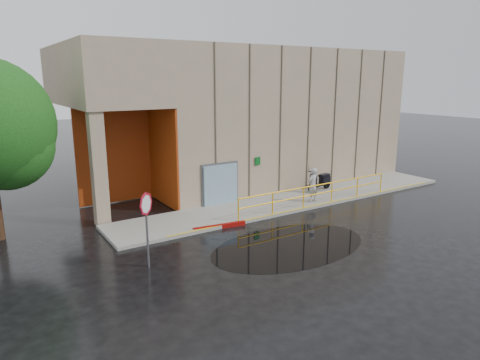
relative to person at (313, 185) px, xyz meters
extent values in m
plane|color=black|center=(-4.37, -3.69, -1.03)|extent=(120.00, 120.00, 0.00)
cube|color=gray|center=(-0.37, 0.81, -0.95)|extent=(20.00, 3.00, 0.15)
cube|color=gray|center=(1.63, 7.31, 2.97)|extent=(16.00, 10.00, 8.00)
cube|color=gray|center=(-8.37, 7.31, 5.47)|extent=(4.00, 10.00, 3.00)
cube|color=gray|center=(-9.97, 2.71, 1.47)|extent=(0.60, 0.60, 5.00)
cube|color=#A23B0F|center=(-8.37, 5.81, 1.47)|extent=(3.80, 0.15, 4.90)
cube|color=#A23B0F|center=(-6.42, 4.06, 1.47)|extent=(0.10, 3.50, 4.90)
cube|color=#7F9CAE|center=(-4.17, 2.19, 0.12)|extent=(1.90, 0.10, 2.00)
cube|color=slate|center=(-4.17, 2.27, 0.12)|extent=(2.10, 0.06, 2.20)
cube|color=#0C541B|center=(-1.87, 2.25, 1.07)|extent=(0.32, 0.04, 0.42)
cylinder|color=#FFB40D|center=(-0.12, -0.54, 0.12)|extent=(9.50, 0.06, 0.06)
cylinder|color=#FFB40D|center=(-0.12, -0.54, -0.33)|extent=(9.50, 0.06, 0.06)
imported|color=#A9AAAF|center=(0.00, 0.00, 0.00)|extent=(0.71, 0.54, 1.76)
cylinder|color=black|center=(1.17, 1.32, -0.61)|extent=(0.55, 0.19, 0.54)
cylinder|color=black|center=(2.50, 1.53, -0.61)|extent=(0.55, 0.19, 0.54)
cylinder|color=slate|center=(-9.87, -2.61, 0.13)|extent=(0.07, 0.07, 2.32)
cylinder|color=#AB1024|center=(-9.87, -2.64, 1.24)|extent=(0.63, 0.56, 0.80)
cylinder|color=white|center=(-9.87, -2.66, 1.24)|extent=(0.48, 0.43, 0.63)
cube|color=maroon|center=(-5.87, -0.59, -0.94)|extent=(2.40, 0.51, 0.18)
cube|color=black|center=(-4.58, -3.77, -1.03)|extent=(6.72, 4.17, 0.01)
sphere|color=#255B21|center=(-13.37, 2.86, 2.84)|extent=(3.58, 3.58, 3.58)
camera|label=1|loc=(-14.64, -15.80, 5.32)|focal=32.00mm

